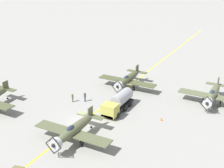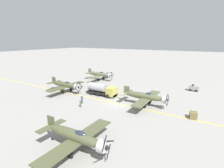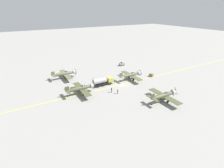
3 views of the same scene
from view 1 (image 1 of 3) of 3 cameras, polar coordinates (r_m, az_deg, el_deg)
name	(u,v)px [view 1 (image 1 of 3)]	position (r m, az deg, el deg)	size (l,w,h in m)	color
ground_plane	(82,123)	(50.59, -5.50, -7.10)	(400.00, 400.00, 0.00)	gray
taxiway_stripe	(82,123)	(50.59, -5.50, -7.10)	(0.30, 160.00, 0.01)	yellow
airplane_near_left	(213,94)	(58.48, 17.94, -1.76)	(12.00, 9.98, 3.65)	#5E6344
airplane_near_center	(128,79)	(62.54, 2.91, 0.88)	(12.00, 9.98, 3.65)	#4C5132
airplane_mid_center	(74,130)	(44.79, -7.04, -8.35)	(12.00, 9.98, 3.65)	#565B3C
fuel_tanker	(118,103)	(53.57, 1.14, -3.44)	(2.68, 8.00, 2.98)	black
ground_crew_walking	(73,97)	(57.45, -7.23, -2.44)	(0.37, 0.37, 1.68)	#515638
ground_crew_inspecting	(85,96)	(57.34, -4.98, -2.28)	(0.40, 0.40, 1.86)	#334256
traffic_cone	(161,119)	(51.54, 9.00, -6.35)	(0.36, 0.36, 0.55)	orange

